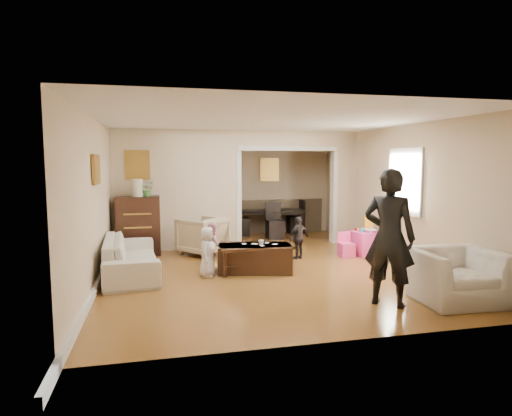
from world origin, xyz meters
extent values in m
plane|color=#A7672B|center=(0.00, 0.00, 0.00)|extent=(7.00, 7.00, 0.00)
cube|color=#CBB194|center=(-1.38, 1.80, 1.30)|extent=(2.75, 0.18, 2.60)
cube|color=#CBB194|center=(2.48, 1.80, 1.30)|extent=(0.55, 0.18, 2.60)
cube|color=#CBB194|center=(1.10, 1.80, 2.42)|extent=(2.22, 0.18, 0.35)
cube|color=white|center=(2.73, -0.40, 1.55)|extent=(0.03, 0.95, 1.10)
cube|color=brown|center=(-2.20, 1.70, 1.85)|extent=(0.45, 0.03, 0.55)
cube|color=brown|center=(-2.71, -0.60, 1.80)|extent=(0.03, 0.55, 0.40)
cube|color=brown|center=(1.10, 3.44, 1.70)|extent=(0.45, 0.03, 0.55)
imported|color=silver|center=(-2.27, -0.16, 0.32)|extent=(1.01, 2.24, 0.64)
imported|color=#C3AF88|center=(-0.91, 1.20, 0.39)|extent=(1.18, 1.18, 0.77)
imported|color=silver|center=(2.16, -2.61, 0.36)|extent=(1.15, 1.01, 0.72)
cube|color=#33180F|center=(-2.20, 1.44, 0.60)|extent=(0.88, 0.49, 1.20)
cylinder|color=beige|center=(-2.20, 1.44, 1.38)|extent=(0.22, 0.22, 0.36)
imported|color=#3E7B36|center=(-2.00, 1.44, 1.36)|extent=(0.27, 0.24, 0.30)
cube|color=#341E10|center=(-0.16, -0.42, 0.24)|extent=(1.37, 0.88, 0.47)
imported|color=silver|center=(-0.06, -0.47, 0.52)|extent=(0.11, 0.11, 0.09)
cube|color=#E33B8F|center=(2.35, 0.40, 0.24)|extent=(0.59, 0.59, 0.49)
cube|color=yellow|center=(2.47, 0.50, 0.64)|extent=(0.21, 0.10, 0.30)
cylinder|color=#2ABCD3|center=(2.25, 0.35, 0.53)|extent=(0.08, 0.08, 0.08)
cube|color=red|center=(2.23, 0.52, 0.51)|extent=(0.10, 0.09, 0.05)
imported|color=silver|center=(2.40, 0.28, 0.52)|extent=(0.27, 0.27, 0.06)
imported|color=black|center=(1.03, 3.25, 0.33)|extent=(2.07, 1.48, 0.66)
imported|color=black|center=(1.19, -2.54, 0.92)|extent=(0.79, 0.78, 1.84)
imported|color=silver|center=(-1.01, -0.57, 0.42)|extent=(0.40, 0.48, 0.84)
imported|color=#D08293|center=(-0.86, -0.12, 0.42)|extent=(0.37, 0.45, 0.84)
imported|color=black|center=(0.89, 0.33, 0.42)|extent=(0.54, 0.42, 0.85)
cube|color=white|center=(-0.06, -0.54, 0.48)|extent=(0.09, 0.09, 0.00)
cube|color=white|center=(0.09, -0.30, 0.48)|extent=(0.09, 0.10, 0.00)
cube|color=white|center=(-0.15, -0.35, 0.48)|extent=(0.13, 0.13, 0.00)
cube|color=white|center=(-0.33, -0.30, 0.48)|extent=(0.08, 0.10, 0.00)
cube|color=white|center=(0.19, -0.46, 0.48)|extent=(0.12, 0.12, 0.00)
camera|label=1|loc=(-1.78, -7.61, 1.93)|focal=30.11mm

